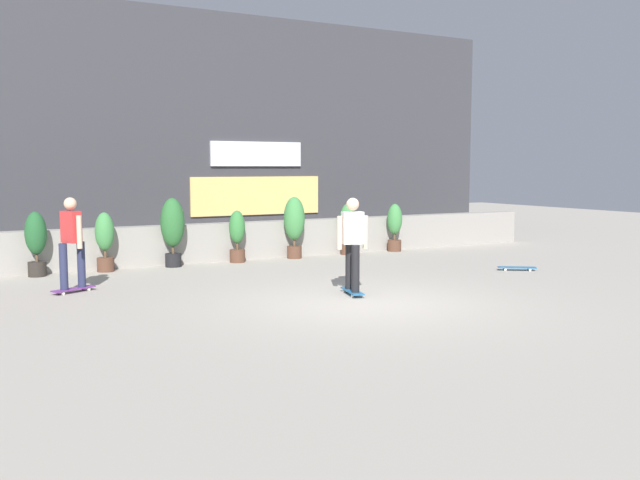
% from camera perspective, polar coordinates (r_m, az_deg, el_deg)
% --- Properties ---
extents(ground_plane, '(48.00, 48.00, 0.00)m').
position_cam_1_polar(ground_plane, '(11.53, 3.60, -5.14)').
color(ground_plane, '#A8A093').
extents(planter_wall, '(18.00, 0.40, 0.90)m').
position_cam_1_polar(planter_wall, '(16.78, -7.41, -0.12)').
color(planter_wall, gray).
rests_on(planter_wall, ground).
extents(building_backdrop, '(20.00, 2.08, 6.50)m').
position_cam_1_polar(building_backdrop, '(20.49, -11.64, 8.75)').
color(building_backdrop, '#38383D').
rests_on(building_backdrop, ground).
extents(potted_plant_0, '(0.43, 0.43, 1.33)m').
position_cam_1_polar(potted_plant_0, '(15.26, -22.28, -0.01)').
color(potted_plant_0, '#2D2823').
rests_on(potted_plant_0, ground).
extents(potted_plant_1, '(0.40, 0.40, 1.27)m').
position_cam_1_polar(potted_plant_1, '(15.48, -17.24, 0.07)').
color(potted_plant_1, brown).
rests_on(potted_plant_1, ground).
extents(potted_plant_2, '(0.53, 0.53, 1.54)m').
position_cam_1_polar(potted_plant_2, '(15.82, -12.00, 1.07)').
color(potted_plant_2, black).
rests_on(potted_plant_2, ground).
extents(potted_plant_3, '(0.37, 0.37, 1.22)m').
position_cam_1_polar(potted_plant_3, '(16.35, -6.81, 0.44)').
color(potted_plant_3, brown).
rests_on(potted_plant_3, ground).
extents(potted_plant_4, '(0.51, 0.51, 1.50)m').
position_cam_1_polar(potted_plant_4, '(16.94, -2.12, 1.43)').
color(potted_plant_4, brown).
rests_on(potted_plant_4, ground).
extents(potted_plant_5, '(0.42, 0.42, 1.30)m').
position_cam_1_polar(potted_plant_5, '(17.69, 2.30, 1.14)').
color(potted_plant_5, brown).
rests_on(potted_plant_5, ground).
extents(potted_plant_6, '(0.40, 0.40, 1.26)m').
position_cam_1_polar(potted_plant_6, '(18.48, 6.14, 1.20)').
color(potted_plant_6, brown).
rests_on(potted_plant_6, ground).
extents(skater_far_right, '(0.55, 0.82, 1.70)m').
position_cam_1_polar(skater_far_right, '(12.07, 2.68, -0.11)').
color(skater_far_right, '#266699').
rests_on(skater_far_right, ground).
extents(skater_mid_plaza, '(0.81, 0.52, 1.70)m').
position_cam_1_polar(skater_mid_plaza, '(13.04, -19.71, -0.00)').
color(skater_mid_plaza, '#72338C').
rests_on(skater_mid_plaza, ground).
extents(skateboard_near_camera, '(0.77, 0.62, 0.08)m').
position_cam_1_polar(skateboard_near_camera, '(15.60, 15.86, -2.20)').
color(skateboard_near_camera, '#266699').
rests_on(skateboard_near_camera, ground).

